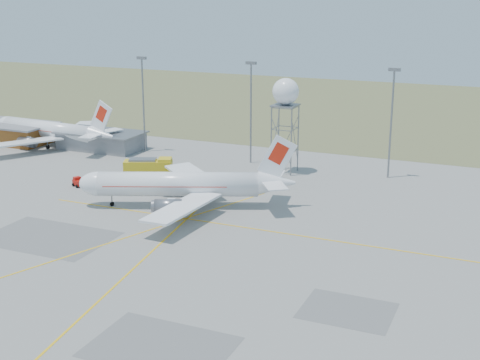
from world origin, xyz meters
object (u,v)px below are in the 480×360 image
at_px(airliner_main, 182,185).
at_px(baggage_tug, 78,183).
at_px(airliner_far, 51,130).
at_px(radar_tower, 285,120).
at_px(fire_truck, 150,168).

xyz_separation_m(airliner_main, baggage_tug, (-22.63, 2.67, -3.04)).
height_order(airliner_main, airliner_far, airliner_main).
relative_size(airliner_main, airliner_far, 0.99).
height_order(airliner_far, radar_tower, radar_tower).
xyz_separation_m(airliner_main, radar_tower, (7.97, 26.63, 6.53)).
height_order(airliner_far, baggage_tug, airliner_far).
bearing_deg(airliner_main, airliner_far, -51.84).
xyz_separation_m(airliner_far, radar_tower, (55.80, -0.08, 6.64)).
relative_size(airliner_far, baggage_tug, 13.41).
relative_size(fire_truck, baggage_tug, 3.71).
height_order(fire_truck, baggage_tug, fire_truck).
xyz_separation_m(airliner_far, fire_truck, (33.59, -13.29, -1.84)).
xyz_separation_m(airliner_far, baggage_tug, (25.20, -24.04, -2.93)).
distance_m(airliner_main, fire_truck, 19.66).
bearing_deg(baggage_tug, radar_tower, 63.44).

